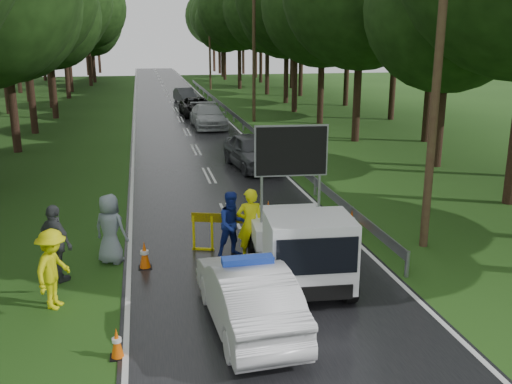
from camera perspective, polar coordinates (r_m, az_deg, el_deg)
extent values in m
plane|color=#1E4112|center=(14.24, 1.08, -9.65)|extent=(160.00, 160.00, 0.00)
cube|color=black|center=(43.11, -7.58, 7.21)|extent=(7.00, 140.00, 0.02)
cylinder|color=gray|center=(15.27, 14.88, -6.98)|extent=(0.12, 0.12, 0.70)
cube|color=gray|center=(43.44, -2.68, 8.11)|extent=(0.05, 60.00, 0.30)
cylinder|color=#41291E|center=(16.68, 17.68, 11.15)|extent=(0.24, 0.24, 10.00)
cylinder|color=#41291E|center=(41.39, -0.21, 13.95)|extent=(0.24, 0.24, 10.00)
cylinder|color=#41291E|center=(67.09, -4.65, 14.44)|extent=(0.24, 0.24, 10.00)
cube|color=#41291E|center=(67.16, -4.73, 18.02)|extent=(1.40, 0.08, 0.08)
imported|color=silver|center=(12.24, -0.83, -10.31)|extent=(1.81, 4.46, 1.44)
cube|color=#1938A5|center=(11.92, -0.84, -6.88)|extent=(1.10, 0.37, 0.14)
cube|color=gray|center=(15.10, 3.81, -5.97)|extent=(2.23, 4.22, 0.24)
cube|color=white|center=(15.87, 3.15, -3.39)|extent=(2.20, 2.48, 0.54)
cube|color=white|center=(13.26, 5.33, -5.95)|extent=(2.05, 1.69, 1.66)
cube|color=black|center=(12.46, 6.15, -6.43)|extent=(1.80, 0.16, 0.83)
cube|color=black|center=(14.93, 3.55, 4.13)|extent=(1.86, 0.24, 1.27)
cylinder|color=black|center=(13.23, 1.45, -9.73)|extent=(0.33, 0.84, 0.82)
cylinder|color=black|center=(13.62, 9.28, -9.18)|extent=(0.33, 0.84, 0.82)
cylinder|color=black|center=(16.09, -0.26, -5.05)|extent=(0.33, 0.84, 0.82)
cylinder|color=black|center=(16.41, 6.20, -4.73)|extent=(0.33, 0.84, 0.82)
cube|color=yellow|center=(16.55, -6.24, -4.09)|extent=(0.08, 0.08, 1.07)
cube|color=yellow|center=(16.44, -4.42, -4.17)|extent=(0.08, 0.08, 1.07)
cube|color=yellow|center=(16.23, 1.19, -4.39)|extent=(0.08, 0.08, 1.07)
cube|color=yellow|center=(16.19, 3.08, -4.46)|extent=(0.08, 0.08, 1.07)
cube|color=#F2CC00|center=(16.16, -1.65, -2.68)|extent=(2.67, 0.90, 0.27)
imported|color=#FEFF0D|center=(15.68, -0.60, -3.25)|extent=(0.77, 0.52, 2.03)
imported|color=navy|center=(15.95, -2.34, -3.24)|extent=(1.04, 0.89, 1.87)
imported|color=yellow|center=(13.76, -19.64, -7.27)|extent=(1.08, 1.38, 1.87)
imported|color=#393C40|center=(15.14, -19.40, -4.89)|extent=(1.18, 1.18, 2.01)
imported|color=gray|center=(15.95, -14.37, -3.59)|extent=(1.13, 1.01, 1.94)
imported|color=#404147|center=(26.73, -0.37, 4.10)|extent=(2.44, 4.90, 1.60)
imported|color=#A7AAAF|center=(39.04, -4.81, 7.57)|extent=(2.28, 5.33, 1.53)
imported|color=black|center=(44.95, -5.94, 8.49)|extent=(2.57, 5.19, 1.41)
imported|color=#3E4045|center=(54.02, -7.12, 9.57)|extent=(2.00, 4.30, 1.37)
cube|color=black|center=(11.80, -13.65, -15.73)|extent=(0.30, 0.30, 0.03)
cone|color=#F05907|center=(11.64, -13.75, -14.41)|extent=(0.25, 0.25, 0.62)
cube|color=black|center=(14.22, -0.81, -9.61)|extent=(0.39, 0.39, 0.03)
cone|color=#F05907|center=(14.06, -0.82, -8.11)|extent=(0.32, 0.32, 0.80)
cube|color=black|center=(19.01, 1.23, -3.05)|extent=(0.37, 0.37, 0.03)
cone|color=#F05907|center=(18.89, 1.23, -1.95)|extent=(0.30, 0.30, 0.76)
cube|color=black|center=(15.69, -11.01, -7.44)|extent=(0.36, 0.36, 0.03)
cone|color=#F05907|center=(15.55, -11.08, -6.16)|extent=(0.30, 0.30, 0.74)
cube|color=black|center=(18.30, 9.48, -4.01)|extent=(0.36, 0.36, 0.03)
cone|color=#F05907|center=(18.18, 9.54, -2.90)|extent=(0.30, 0.30, 0.74)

